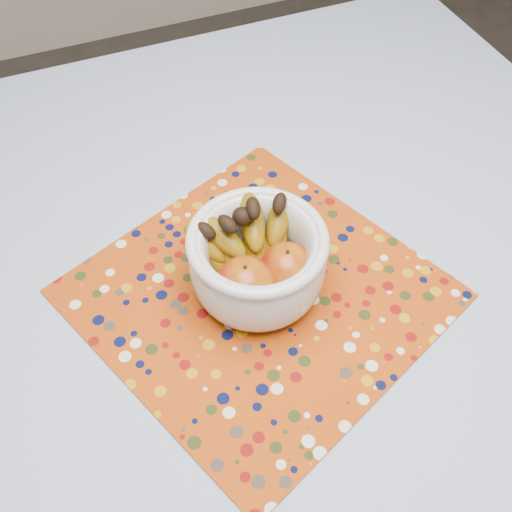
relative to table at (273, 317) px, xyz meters
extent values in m
plane|color=#2D2826|center=(0.00, 0.00, -0.67)|extent=(4.00, 4.00, 0.00)
cube|color=brown|center=(0.00, 0.00, 0.06)|extent=(1.20, 1.20, 0.04)
cylinder|color=brown|center=(0.53, 0.53, -0.32)|extent=(0.06, 0.06, 0.71)
cube|color=#6676AA|center=(0.00, 0.00, 0.08)|extent=(1.32, 1.32, 0.01)
cube|color=#993608|center=(-0.03, -0.01, 0.09)|extent=(0.58, 0.58, 0.00)
cylinder|color=silver|center=(-0.03, 0.00, 0.10)|extent=(0.09, 0.09, 0.01)
cylinder|color=silver|center=(-0.03, 0.00, 0.11)|extent=(0.14, 0.14, 0.01)
torus|color=silver|center=(-0.03, 0.00, 0.20)|extent=(0.19, 0.19, 0.02)
ellipsoid|color=#6D1304|center=(-0.05, -0.02, 0.15)|extent=(0.08, 0.08, 0.07)
ellipsoid|color=#6D1304|center=(0.01, -0.02, 0.14)|extent=(0.08, 0.08, 0.07)
sphere|color=black|center=(-0.03, 0.04, 0.21)|extent=(0.03, 0.03, 0.03)
camera|label=1|loc=(-0.22, -0.46, 0.79)|focal=42.00mm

